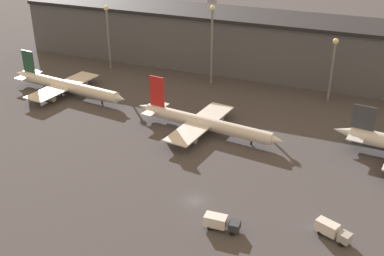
{
  "coord_description": "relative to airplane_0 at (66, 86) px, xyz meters",
  "views": [
    {
      "loc": [
        31.92,
        -79.32,
        60.47
      ],
      "look_at": [
        -9.42,
        21.12,
        6.0
      ],
      "focal_mm": 45.0,
      "sensor_mm": 36.0,
      "label": 1
    }
  ],
  "objects": [
    {
      "name": "lamp_post_0",
      "position": [
        -0.19,
        27.53,
        11.85
      ],
      "size": [
        1.8,
        1.8,
        23.27
      ],
      "color": "slate",
      "rests_on": "ground"
    },
    {
      "name": "airplane_0",
      "position": [
        0.0,
        0.0,
        0.0
      ],
      "size": [
        46.34,
        27.64,
        12.41
      ],
      "rotation": [
        0.0,
        0.0,
        -0.13
      ],
      "color": "white",
      "rests_on": "ground"
    },
    {
      "name": "lamp_post_1",
      "position": [
        39.63,
        27.53,
        13.75
      ],
      "size": [
        1.8,
        1.8,
        26.73
      ],
      "color": "slate",
      "rests_on": "ground"
    },
    {
      "name": "ground",
      "position": [
        60.64,
        -39.03,
        -3.09
      ],
      "size": [
        600.0,
        600.0,
        0.0
      ],
      "primitive_type": "plane",
      "color": "#423F44"
    },
    {
      "name": "airplane_1",
      "position": [
        50.97,
        -8.17,
        -0.12
      ],
      "size": [
        44.51,
        28.49,
        13.57
      ],
      "rotation": [
        0.0,
        0.0,
        -0.13
      ],
      "color": "silver",
      "rests_on": "ground"
    },
    {
      "name": "service_vehicle_2",
      "position": [
        68.85,
        -45.98,
        -1.41
      ],
      "size": [
        7.21,
        2.8,
        2.95
      ],
      "rotation": [
        0.0,
        0.0,
        0.05
      ],
      "color": "#282D38",
      "rests_on": "ground"
    },
    {
      "name": "terminal_building",
      "position": [
        60.64,
        45.32,
        7.27
      ],
      "size": [
        201.59,
        23.1,
        20.61
      ],
      "color": "#4C515B",
      "rests_on": "ground"
    },
    {
      "name": "service_vehicle_0",
      "position": [
        89.4,
        -40.27,
        -1.35
      ],
      "size": [
        7.36,
        4.75,
        3.07
      ],
      "rotation": [
        0.0,
        0.0,
        -0.39
      ],
      "color": "#9EA3A8",
      "rests_on": "ground"
    },
    {
      "name": "lamp_post_2",
      "position": [
        79.06,
        27.53,
        10.13
      ],
      "size": [
        1.8,
        1.8,
        20.2
      ],
      "color": "slate",
      "rests_on": "ground"
    }
  ]
}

